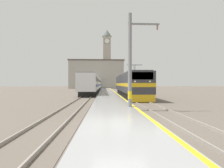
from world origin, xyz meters
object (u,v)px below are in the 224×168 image
at_px(locomotive_train, 129,85).
at_px(catenary_mast, 131,61).
at_px(clock_tower, 107,57).
at_px(passenger_train, 94,84).

xyz_separation_m(locomotive_train, catenary_mast, (-2.04, -14.88, 1.94)).
relative_size(locomotive_train, clock_tower, 0.70).
xyz_separation_m(passenger_train, catenary_mast, (4.69, -34.74, 1.73)).
height_order(locomotive_train, passenger_train, locomotive_train).
distance_m(locomotive_train, clock_tower, 58.26).
distance_m(catenary_mast, clock_tower, 72.46).
relative_size(locomotive_train, catenary_mast, 2.78).
xyz_separation_m(catenary_mast, clock_tower, (-0.60, 71.61, 11.09)).
bearing_deg(locomotive_train, catenary_mast, -97.82).
bearing_deg(clock_tower, passenger_train, -96.33).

